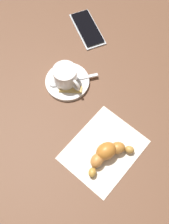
{
  "coord_description": "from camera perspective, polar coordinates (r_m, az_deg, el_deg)",
  "views": [
    {
      "loc": [
        -0.27,
        0.19,
        0.69
      ],
      "look_at": [
        -0.01,
        -0.01,
        0.02
      ],
      "focal_mm": 44.33,
      "sensor_mm": 36.0,
      "label": 1
    }
  ],
  "objects": [
    {
      "name": "ground_plane",
      "position": [
        0.76,
        -1.1,
        -0.11
      ],
      "size": [
        1.8,
        1.8,
        0.0
      ],
      "primitive_type": "plane",
      "color": "brown"
    },
    {
      "name": "saucer",
      "position": [
        0.81,
        -3.55,
        6.26
      ],
      "size": [
        0.13,
        0.13,
        0.01
      ],
      "primitive_type": "cylinder",
      "color": "silver",
      "rests_on": "ground"
    },
    {
      "name": "espresso_cup",
      "position": [
        0.78,
        -3.9,
        7.37
      ],
      "size": [
        0.09,
        0.07,
        0.06
      ],
      "color": "silver",
      "rests_on": "saucer"
    },
    {
      "name": "teaspoon",
      "position": [
        0.8,
        -3.81,
        6.33
      ],
      "size": [
        0.07,
        0.14,
        0.01
      ],
      "color": "silver",
      "rests_on": "saucer"
    },
    {
      "name": "sugar_packet",
      "position": [
        0.78,
        -2.91,
        4.72
      ],
      "size": [
        0.06,
        0.06,
        0.01
      ],
      "primitive_type": "cube",
      "rotation": [
        0.0,
        0.0,
        4.0
      ],
      "color": "tan",
      "rests_on": "saucer"
    },
    {
      "name": "napkin",
      "position": [
        0.73,
        3.97,
        -7.75
      ],
      "size": [
        0.2,
        0.23,
        0.0
      ],
      "primitive_type": "cube",
      "rotation": [
        0.0,
        0.0,
        0.21
      ],
      "color": "silver",
      "rests_on": "ground"
    },
    {
      "name": "croissant",
      "position": [
        0.7,
        4.69,
        -8.47
      ],
      "size": [
        0.07,
        0.14,
        0.05
      ],
      "color": "#BC893E",
      "rests_on": "napkin"
    },
    {
      "name": "cell_phone",
      "position": [
        0.93,
        0.57,
        16.83
      ],
      "size": [
        0.17,
        0.11,
        0.01
      ],
      "color": "#B2B8BD",
      "rests_on": "ground"
    }
  ]
}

